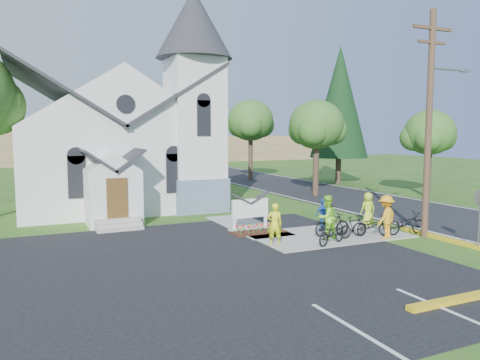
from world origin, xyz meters
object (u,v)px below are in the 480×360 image
bike_2 (372,226)px  bike_3 (354,227)px  cyclist_3 (386,217)px  cyclist_4 (368,209)px  utility_pole (430,116)px  bike_0 (332,233)px  cyclist_0 (275,224)px  church_sign (250,209)px  cyclist_1 (327,217)px  bike_1 (332,224)px  bike_4 (406,223)px  cyclist_2 (323,215)px

bike_2 → bike_3: bearing=110.9°
cyclist_3 → cyclist_4: size_ratio=1.16×
utility_pole → bike_0: bearing=175.4°
utility_pole → cyclist_0: size_ratio=5.72×
bike_3 → cyclist_4: (2.42, 1.95, 0.35)m
church_sign → utility_pole: 9.18m
cyclist_1 → bike_1: size_ratio=1.10×
bike_1 → bike_4: bike_1 is taller
bike_1 → cyclist_3: cyclist_3 is taller
bike_1 → bike_2: size_ratio=1.00×
cyclist_3 → cyclist_0: bearing=-32.2°
cyclist_0 → cyclist_2: 3.75m
church_sign → bike_2: bearing=-41.1°
cyclist_1 → cyclist_0: bearing=-13.3°
utility_pole → bike_3: size_ratio=6.29×
bike_2 → cyclist_4: 2.50m
cyclist_2 → utility_pole: bearing=138.2°
bike_0 → bike_4: (4.21, 0.14, 0.03)m
cyclist_1 → cyclist_3: size_ratio=1.01×
bike_4 → bike_2: bearing=83.8°
cyclist_1 → bike_1: cyclist_1 is taller
bike_2 → bike_3: 0.97m
cyclist_0 → bike_1: size_ratio=0.99×
bike_0 → church_sign: bearing=-0.8°
utility_pole → bike_4: 4.91m
cyclist_1 → utility_pole: bearing=153.5°
bike_1 → cyclist_4: (3.12, 1.30, 0.30)m
bike_1 → bike_3: 0.96m
cyclist_3 → cyclist_4: bearing=-135.6°
utility_pole → bike_3: 5.93m
church_sign → cyclist_4: 6.01m
cyclist_1 → bike_2: (2.27, -0.29, -0.50)m
cyclist_2 → cyclist_4: (2.80, 0.15, 0.06)m
cyclist_1 → cyclist_4: (3.72, 1.72, -0.14)m
cyclist_0 → bike_0: cyclist_0 is taller
cyclist_4 → cyclist_1: bearing=30.7°
church_sign → cyclist_3: bearing=-44.3°
church_sign → bike_3: (3.33, -3.69, -0.50)m
cyclist_1 → bike_4: cyclist_1 is taller
cyclist_1 → bike_1: bearing=-156.3°
bike_1 → bike_4: (3.27, -1.12, -0.02)m
cyclist_2 → cyclist_3: (1.56, -2.51, 0.19)m
cyclist_2 → cyclist_4: bearing=179.1°
bike_0 → cyclist_1: bearing=-44.3°
bike_0 → cyclist_3: size_ratio=0.96×
cyclist_1 → cyclist_2: size_ratio=1.27×
utility_pole → cyclist_1: utility_pole is taller
bike_2 → cyclist_4: cyclist_4 is taller
utility_pole → cyclist_2: utility_pole is taller
bike_1 → cyclist_2: size_ratio=1.15×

